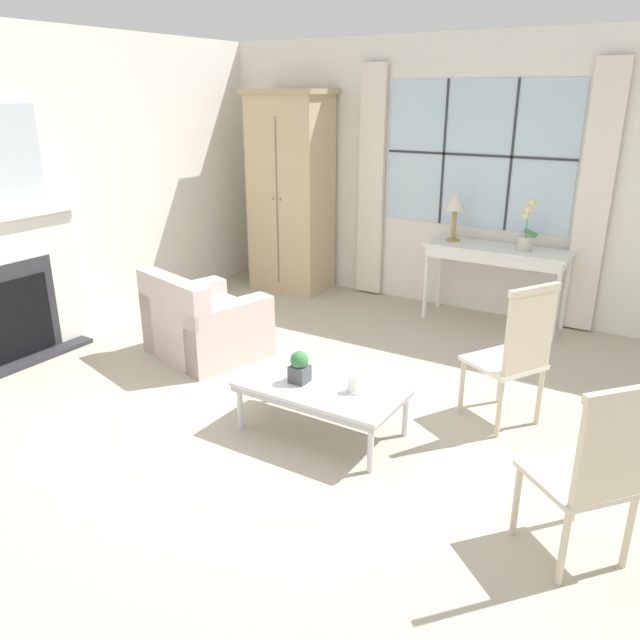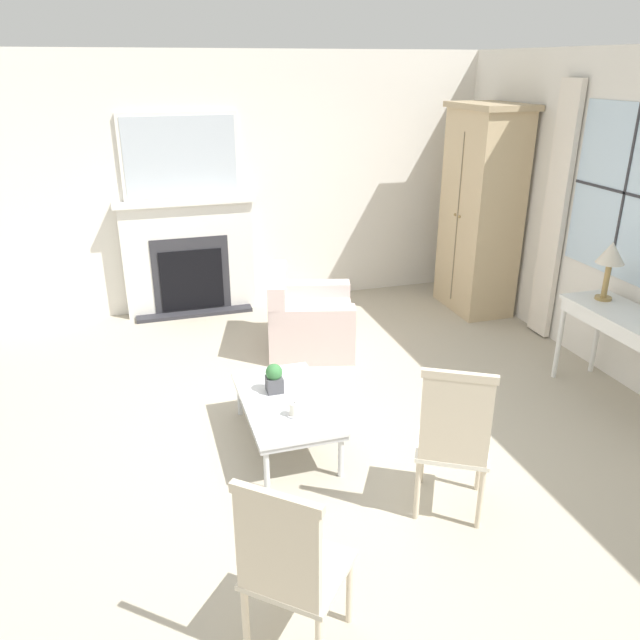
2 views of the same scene
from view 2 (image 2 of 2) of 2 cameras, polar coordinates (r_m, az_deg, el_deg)
name	(u,v)px [view 2 (image 2 of 2)]	position (r m, az deg, el deg)	size (l,w,h in m)	color
ground_plane	(298,436)	(4.88, -2.04, -10.55)	(14.00, 14.00, 0.00)	#B2A893
wall_left	(278,182)	(7.29, -3.83, 12.46)	(0.06, 7.20, 2.80)	silver
fireplace	(189,248)	(7.16, -11.92, 6.42)	(0.34, 1.52, 2.19)	#2D2D33
armoire	(481,211)	(7.23, 14.49, 9.66)	(0.96, 0.62, 2.28)	tan
console_table	(640,330)	(5.52, 27.18, -0.86)	(1.39, 0.48, 0.79)	white
table_lamp	(611,256)	(5.73, 25.05, 5.30)	(0.23, 0.23, 0.50)	#9E7F47
armchair_upholstered	(308,321)	(6.22, -1.09, -0.14)	(1.10, 1.02, 0.78)	beige
side_chair_wooden	(454,436)	(3.90, 12.15, -10.29)	(0.60, 0.60, 1.06)	white
accent_chair_wooden	(288,564)	(3.03, -2.91, -21.36)	(0.62, 0.62, 1.02)	beige
coffee_table	(286,405)	(4.64, -3.17, -7.72)	(1.12, 0.62, 0.37)	silver
potted_plant_small	(274,378)	(4.69, -4.21, -5.28)	(0.13, 0.13, 0.22)	#4C4C51
pillar_candle	(295,410)	(4.40, -2.34, -8.23)	(0.10, 0.10, 0.11)	silver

